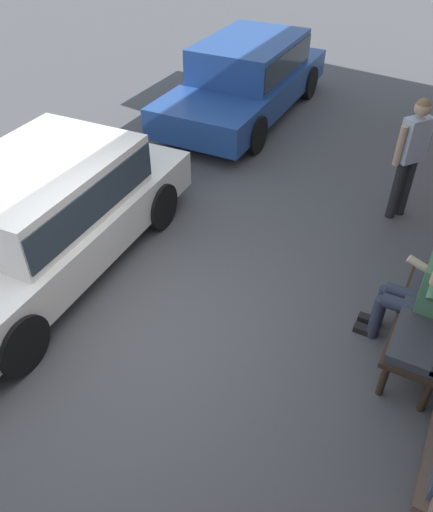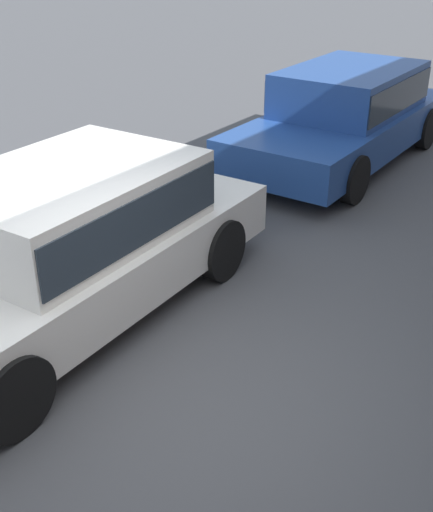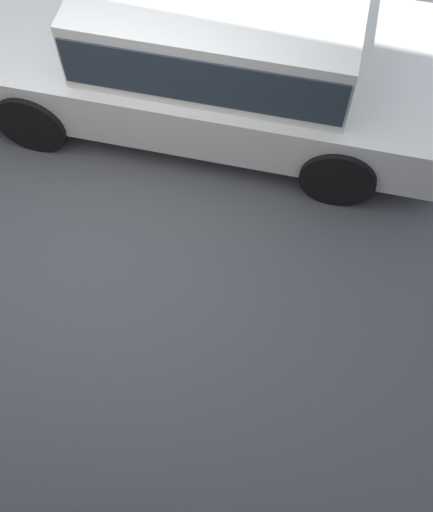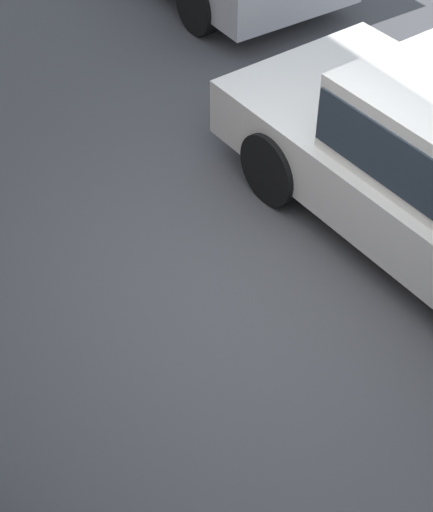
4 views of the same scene
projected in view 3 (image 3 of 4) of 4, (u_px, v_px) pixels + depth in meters
The scene contains 2 objects.
ground_plane at pixel (113, 223), 5.54m from camera, with size 60.00×60.00×0.00m, color #4C4C4F.
parked_car_mid at pixel (212, 40), 5.56m from camera, with size 4.48×2.07×1.38m.
Camera 3 is at (-1.65, 2.60, 4.70)m, focal length 45.00 mm.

